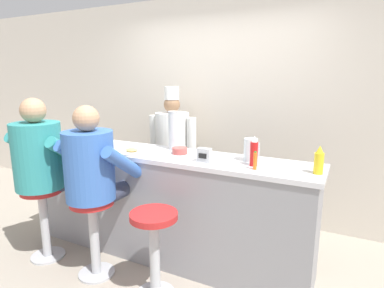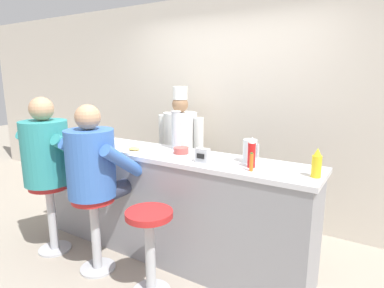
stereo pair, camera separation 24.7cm
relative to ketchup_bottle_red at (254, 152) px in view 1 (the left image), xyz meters
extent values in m
plane|color=#9E9384|center=(-0.87, -0.23, -1.16)|extent=(20.00, 20.00, 0.00)
cube|color=beige|center=(-0.87, 1.31, 0.19)|extent=(10.00, 0.06, 2.70)
cube|color=gray|center=(-0.87, 0.05, -0.66)|extent=(2.78, 0.53, 1.00)
cube|color=silver|center=(-0.87, 0.05, -0.13)|extent=(2.84, 0.55, 0.04)
cylinder|color=red|center=(0.00, 0.00, -0.02)|extent=(0.06, 0.06, 0.20)
cone|color=white|center=(0.00, 0.00, 0.11)|extent=(0.05, 0.05, 0.05)
cylinder|color=yellow|center=(0.49, 0.01, -0.04)|extent=(0.07, 0.07, 0.16)
cone|color=yellow|center=(0.49, 0.01, 0.07)|extent=(0.06, 0.06, 0.06)
cylinder|color=orange|center=(0.04, -0.10, -0.05)|extent=(0.03, 0.03, 0.14)
cylinder|color=#287F2D|center=(0.04, -0.10, 0.02)|extent=(0.02, 0.02, 0.01)
cylinder|color=silver|center=(-0.06, 0.13, -0.02)|extent=(0.12, 0.12, 0.20)
cube|color=silver|center=(0.00, 0.13, -0.01)|extent=(0.01, 0.01, 0.12)
cylinder|color=white|center=(-1.13, -0.10, -0.11)|extent=(0.25, 0.25, 0.02)
ellipsoid|color=#E0BC60|center=(-1.13, -0.10, -0.08)|extent=(0.11, 0.09, 0.03)
cylinder|color=#B24C47|center=(-0.72, 0.09, -0.09)|extent=(0.14, 0.14, 0.06)
cylinder|color=beige|center=(-1.70, 0.02, -0.08)|extent=(0.09, 0.09, 0.08)
torus|color=beige|center=(-1.64, 0.02, -0.07)|extent=(0.06, 0.02, 0.06)
cylinder|color=#4C7AB2|center=(-1.92, -0.13, -0.07)|extent=(0.09, 0.09, 0.10)
torus|color=#4C7AB2|center=(-1.86, -0.13, -0.06)|extent=(0.07, 0.02, 0.07)
cylinder|color=#B7BABF|center=(-0.87, 0.22, 0.07)|extent=(0.09, 0.09, 0.37)
cylinder|color=silver|center=(-0.87, 0.22, 0.26)|extent=(0.10, 0.10, 0.01)
cube|color=silver|center=(-0.40, -0.07, -0.06)|extent=(0.12, 0.06, 0.12)
cube|color=black|center=(-0.40, -0.11, -0.06)|extent=(0.07, 0.01, 0.04)
cylinder|color=#B2B5BA|center=(-1.89, -0.51, -1.15)|extent=(0.32, 0.32, 0.02)
cylinder|color=#B2B5BA|center=(-1.89, -0.51, -0.80)|extent=(0.08, 0.08, 0.68)
cylinder|color=red|center=(-1.89, -0.51, -0.46)|extent=(0.37, 0.37, 0.05)
cylinder|color=#33384C|center=(-2.00, -0.30, -0.42)|extent=(0.16, 0.44, 0.16)
cylinder|color=#33384C|center=(-1.78, -0.30, -0.42)|extent=(0.16, 0.44, 0.16)
cylinder|color=teal|center=(-1.89, -0.51, -0.13)|extent=(0.44, 0.44, 0.62)
cylinder|color=teal|center=(-2.16, -0.39, -0.10)|extent=(0.11, 0.47, 0.38)
cylinder|color=teal|center=(-1.61, -0.39, -0.10)|extent=(0.11, 0.47, 0.38)
sphere|color=tan|center=(-1.89, -0.51, 0.29)|extent=(0.22, 0.22, 0.22)
cylinder|color=#B2B5BA|center=(-1.26, -0.51, -1.15)|extent=(0.32, 0.32, 0.02)
cylinder|color=#B2B5BA|center=(-1.26, -0.51, -0.80)|extent=(0.08, 0.08, 0.68)
cylinder|color=red|center=(-1.26, -0.51, -0.46)|extent=(0.37, 0.37, 0.05)
cylinder|color=#33384C|center=(-1.36, -0.31, -0.42)|extent=(0.16, 0.41, 0.16)
cylinder|color=#33384C|center=(-1.15, -0.31, -0.42)|extent=(0.16, 0.41, 0.16)
cylinder|color=#3866B7|center=(-1.26, -0.51, -0.15)|extent=(0.41, 0.41, 0.59)
cylinder|color=#3866B7|center=(-1.52, -0.40, -0.12)|extent=(0.11, 0.45, 0.36)
cylinder|color=#3866B7|center=(-1.00, -0.40, -0.12)|extent=(0.11, 0.45, 0.36)
sphere|color=tan|center=(-1.26, -0.51, 0.25)|extent=(0.21, 0.21, 0.21)
cylinder|color=#B2B5BA|center=(-0.62, -0.51, -0.80)|extent=(0.08, 0.08, 0.68)
cylinder|color=red|center=(-0.62, -0.51, -0.46)|extent=(0.37, 0.37, 0.05)
cube|color=#232328|center=(-1.26, 0.88, -0.78)|extent=(0.31, 0.17, 0.75)
cube|color=white|center=(-1.26, 0.83, -0.63)|extent=(0.28, 0.02, 0.45)
cylinder|color=white|center=(-1.26, 0.88, -0.12)|extent=(0.41, 0.41, 0.56)
sphere|color=#8C6647|center=(-1.26, 0.88, 0.25)|extent=(0.19, 0.19, 0.19)
cylinder|color=white|center=(-1.26, 0.88, 0.39)|extent=(0.17, 0.17, 0.16)
cylinder|color=white|center=(-1.53, 0.88, -0.13)|extent=(0.11, 0.11, 0.48)
cylinder|color=white|center=(-1.00, 0.88, -0.13)|extent=(0.11, 0.11, 0.48)
camera|label=1|loc=(0.67, -2.44, 0.60)|focal=30.00mm
camera|label=2|loc=(0.89, -2.32, 0.60)|focal=30.00mm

